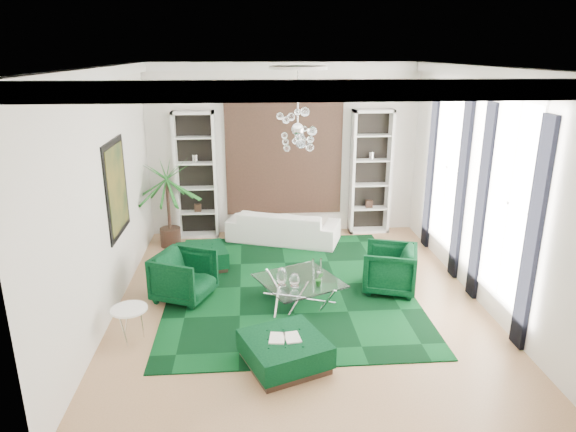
{
  "coord_description": "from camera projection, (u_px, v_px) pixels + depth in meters",
  "views": [
    {
      "loc": [
        -0.8,
        -7.8,
        4.02
      ],
      "look_at": [
        -0.14,
        0.5,
        1.33
      ],
      "focal_mm": 32.0,
      "sensor_mm": 36.0,
      "label": 1
    }
  ],
  "objects": [
    {
      "name": "floor",
      "position": [
        299.0,
        300.0,
        8.7
      ],
      "size": [
        6.0,
        7.0,
        0.02
      ],
      "primitive_type": "cube",
      "color": "tan",
      "rests_on": "ground"
    },
    {
      "name": "ceiling",
      "position": [
        300.0,
        66.0,
        7.53
      ],
      "size": [
        6.0,
        7.0,
        0.02
      ],
      "primitive_type": "cube",
      "color": "white",
      "rests_on": "ground"
    },
    {
      "name": "wall_back",
      "position": [
        284.0,
        150.0,
        11.44
      ],
      "size": [
        6.0,
        0.02,
        3.8
      ],
      "primitive_type": "cube",
      "color": "white",
      "rests_on": "ground"
    },
    {
      "name": "wall_front",
      "position": [
        337.0,
        289.0,
        4.78
      ],
      "size": [
        6.0,
        0.02,
        3.8
      ],
      "primitive_type": "cube",
      "color": "white",
      "rests_on": "ground"
    },
    {
      "name": "wall_left",
      "position": [
        105.0,
        195.0,
        7.89
      ],
      "size": [
        0.02,
        7.0,
        3.8
      ],
      "primitive_type": "cube",
      "color": "white",
      "rests_on": "ground"
    },
    {
      "name": "wall_right",
      "position": [
        483.0,
        187.0,
        8.34
      ],
      "size": [
        0.02,
        7.0,
        3.8
      ],
      "primitive_type": "cube",
      "color": "white",
      "rests_on": "ground"
    },
    {
      "name": "crown_molding",
      "position": [
        300.0,
        73.0,
        7.56
      ],
      "size": [
        6.0,
        7.0,
        0.18
      ],
      "primitive_type": null,
      "color": "white",
      "rests_on": "ceiling"
    },
    {
      "name": "ceiling_medallion",
      "position": [
        298.0,
        68.0,
        7.82
      ],
      "size": [
        0.9,
        0.9,
        0.05
      ],
      "primitive_type": "cylinder",
      "color": "white",
      "rests_on": "ceiling"
    },
    {
      "name": "tapestry",
      "position": [
        284.0,
        151.0,
        11.4
      ],
      "size": [
        2.5,
        0.06,
        2.8
      ],
      "primitive_type": "cube",
      "color": "black",
      "rests_on": "wall_back"
    },
    {
      "name": "shelving_left",
      "position": [
        196.0,
        176.0,
        11.26
      ],
      "size": [
        0.9,
        0.38,
        2.8
      ],
      "primitive_type": null,
      "color": "white",
      "rests_on": "floor"
    },
    {
      "name": "shelving_right",
      "position": [
        371.0,
        172.0,
        11.55
      ],
      "size": [
        0.9,
        0.38,
        2.8
      ],
      "primitive_type": null,
      "color": "white",
      "rests_on": "floor"
    },
    {
      "name": "painting",
      "position": [
        117.0,
        188.0,
        8.48
      ],
      "size": [
        0.04,
        1.3,
        1.6
      ],
      "primitive_type": "cube",
      "color": "black",
      "rests_on": "wall_left"
    },
    {
      "name": "window_near",
      "position": [
        509.0,
        203.0,
        7.48
      ],
      "size": [
        0.03,
        1.1,
        2.9
      ],
      "primitive_type": "cube",
      "color": "white",
      "rests_on": "wall_right"
    },
    {
      "name": "curtain_near_a",
      "position": [
        533.0,
        238.0,
        6.82
      ],
      "size": [
        0.07,
        0.3,
        3.25
      ],
      "primitive_type": "cube",
      "color": "black",
      "rests_on": "floor"
    },
    {
      "name": "curtain_near_b",
      "position": [
        482.0,
        204.0,
        8.3
      ],
      "size": [
        0.07,
        0.3,
        3.25
      ],
      "primitive_type": "cube",
      "color": "black",
      "rests_on": "floor"
    },
    {
      "name": "window_far",
      "position": [
        448.0,
        167.0,
        9.76
      ],
      "size": [
        0.03,
        1.1,
        2.9
      ],
      "primitive_type": "cube",
      "color": "white",
      "rests_on": "wall_right"
    },
    {
      "name": "curtain_far_a",
      "position": [
        461.0,
        191.0,
        9.1
      ],
      "size": [
        0.07,
        0.3,
        3.25
      ],
      "primitive_type": "cube",
      "color": "black",
      "rests_on": "floor"
    },
    {
      "name": "curtain_far_b",
      "position": [
        431.0,
        171.0,
        10.58
      ],
      "size": [
        0.07,
        0.3,
        3.25
      ],
      "primitive_type": "cube",
      "color": "black",
      "rests_on": "floor"
    },
    {
      "name": "rug",
      "position": [
        289.0,
        286.0,
        9.17
      ],
      "size": [
        4.2,
        5.0,
        0.02
      ],
      "primitive_type": "cube",
      "color": "black",
      "rests_on": "floor"
    },
    {
      "name": "sofa",
      "position": [
        283.0,
        226.0,
        11.25
      ],
      "size": [
        2.57,
        1.68,
        0.7
      ],
      "primitive_type": "imported",
      "rotation": [
        0.0,
        0.0,
        2.8
      ],
      "color": "white",
      "rests_on": "floor"
    },
    {
      "name": "armchair_left",
      "position": [
        184.0,
        276.0,
        8.61
      ],
      "size": [
        1.17,
        1.16,
        0.81
      ],
      "primitive_type": "imported",
      "rotation": [
        0.0,
        0.0,
        1.16
      ],
      "color": "black",
      "rests_on": "floor"
    },
    {
      "name": "armchair_right",
      "position": [
        390.0,
        269.0,
        8.91
      ],
      "size": [
        1.12,
        1.1,
        0.81
      ],
      "primitive_type": "imported",
      "rotation": [
        0.0,
        0.0,
        -1.88
      ],
      "color": "black",
      "rests_on": "floor"
    },
    {
      "name": "coffee_table",
      "position": [
        299.0,
        291.0,
        8.53
      ],
      "size": [
        1.59,
        1.59,
        0.41
      ],
      "primitive_type": null,
      "rotation": [
        0.0,
        0.0,
        0.42
      ],
      "color": "white",
      "rests_on": "floor"
    },
    {
      "name": "ottoman_side",
      "position": [
        202.0,
        258.0,
        9.91
      ],
      "size": [
        1.08,
        1.08,
        0.4
      ],
      "primitive_type": "cube",
      "rotation": [
        0.0,
        0.0,
        0.22
      ],
      "color": "black",
      "rests_on": "floor"
    },
    {
      "name": "ottoman_front",
      "position": [
        285.0,
        352.0,
        6.83
      ],
      "size": [
        1.29,
        1.29,
        0.4
      ],
      "primitive_type": "cube",
      "rotation": [
        0.0,
        0.0,
        0.37
      ],
      "color": "black",
      "rests_on": "floor"
    },
    {
      "name": "book",
      "position": [
        285.0,
        337.0,
        6.76
      ],
      "size": [
        0.42,
        0.28,
        0.03
      ],
      "primitive_type": "cube",
      "color": "white",
      "rests_on": "ottoman_front"
    },
    {
      "name": "side_table",
      "position": [
        131.0,
        325.0,
        7.4
      ],
      "size": [
        0.54,
        0.54,
        0.5
      ],
      "primitive_type": "cylinder",
      "rotation": [
        0.0,
        0.0,
        0.04
      ],
      "color": "white",
      "rests_on": "floor"
    },
    {
      "name": "palm",
      "position": [
        167.0,
        192.0,
        10.72
      ],
      "size": [
        1.76,
        1.76,
        2.4
      ],
      "primitive_type": null,
      "rotation": [
        0.0,
        0.0,
        0.19
      ],
      "color": "#206B24",
      "rests_on": "floor"
    },
    {
      "name": "chandelier",
      "position": [
        298.0,
        129.0,
        7.97
      ],
      "size": [
        1.05,
        1.05,
        0.72
      ],
      "primitive_type": null,
      "rotation": [
        0.0,
        0.0,
        0.39
      ],
      "color": "white",
      "rests_on": "ceiling"
    },
    {
      "name": "table_plant",
      "position": [
        319.0,
        279.0,
        8.21
      ],
      "size": [
        0.13,
        0.11,
        0.24
      ],
      "primitive_type": "imported",
      "rotation": [
        0.0,
        0.0,
        0.02
      ],
      "color": "#206B24",
      "rests_on": "coffee_table"
    }
  ]
}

